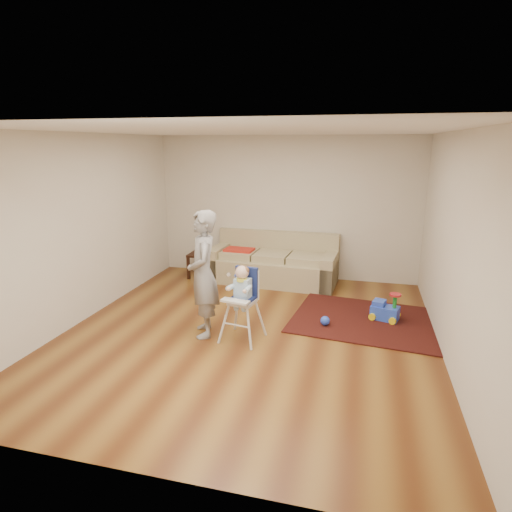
% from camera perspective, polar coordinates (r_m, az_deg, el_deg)
% --- Properties ---
extents(ground, '(5.50, 5.50, 0.00)m').
position_cam_1_polar(ground, '(6.04, -0.95, -10.17)').
color(ground, '#542A12').
rests_on(ground, ground).
extents(room_envelope, '(5.04, 5.52, 2.72)m').
position_cam_1_polar(room_envelope, '(6.02, 0.30, 8.38)').
color(room_envelope, beige).
rests_on(room_envelope, ground).
extents(sofa, '(2.41, 1.10, 0.91)m').
position_cam_1_polar(sofa, '(8.02, 2.25, -0.33)').
color(sofa, tan).
rests_on(sofa, ground).
extents(side_table, '(0.48, 0.48, 0.48)m').
position_cam_1_polar(side_table, '(8.45, -7.15, -1.19)').
color(side_table, black).
rests_on(side_table, ground).
extents(area_rug, '(2.41, 1.91, 0.02)m').
position_cam_1_polar(area_rug, '(6.61, 14.98, -8.33)').
color(area_rug, black).
rests_on(area_rug, ground).
extents(ride_on_toy, '(0.45, 0.38, 0.43)m').
position_cam_1_polar(ride_on_toy, '(6.62, 16.87, -6.35)').
color(ride_on_toy, blue).
rests_on(ride_on_toy, area_rug).
extents(toy_ball, '(0.14, 0.14, 0.14)m').
position_cam_1_polar(toy_ball, '(6.27, 9.20, -8.52)').
color(toy_ball, blue).
rests_on(toy_ball, area_rug).
extents(high_chair, '(0.55, 0.55, 1.03)m').
position_cam_1_polar(high_chair, '(5.66, -1.83, -6.46)').
color(high_chair, silver).
rests_on(high_chair, ground).
extents(adult, '(0.63, 0.74, 1.72)m').
position_cam_1_polar(adult, '(5.74, -7.06, -2.43)').
color(adult, gray).
rests_on(adult, ground).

